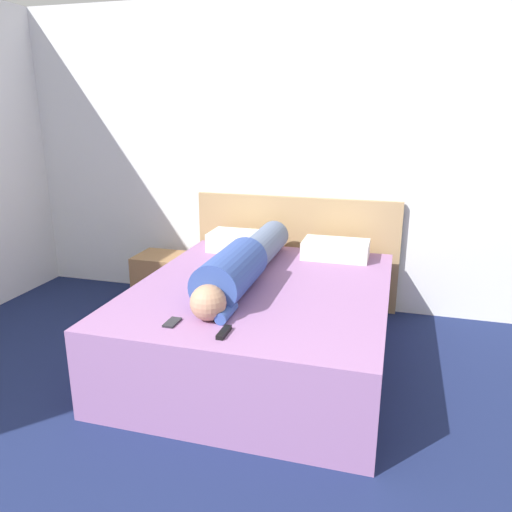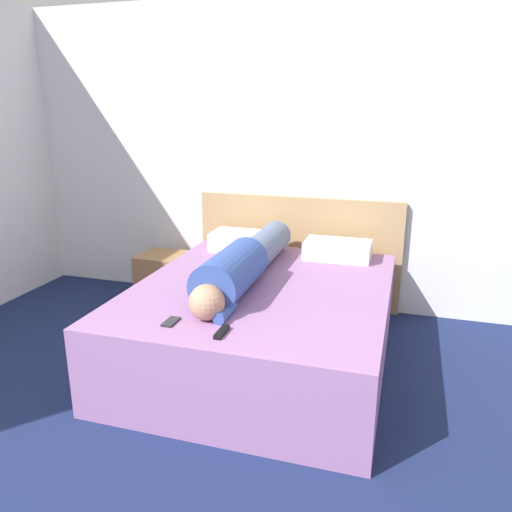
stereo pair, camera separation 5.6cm
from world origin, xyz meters
The scene contains 9 objects.
wall_back centered at (0.00, 3.50, 1.30)m, with size 6.25×0.06×2.60m.
bed centered at (0.02, 2.32, 0.28)m, with size 1.68×2.00×0.56m.
headboard centered at (0.02, 3.43, 0.49)m, with size 1.80×0.04×0.98m.
nightstand centered at (-1.14, 3.11, 0.23)m, with size 0.43×0.39×0.45m.
person_lying centered at (-0.12, 2.34, 0.69)m, with size 0.30×1.66×0.30m.
pillow_near_headboard centered at (-0.36, 3.10, 0.64)m, with size 0.55×0.32×0.15m.
pillow_second centered at (0.42, 3.10, 0.63)m, with size 0.52×0.32×0.14m.
tv_remote centered at (0.03, 1.52, 0.57)m, with size 0.04×0.15×0.02m.
cell_phone centered at (-0.29, 1.57, 0.56)m, with size 0.06×0.13×0.01m.
Camera 1 is at (0.87, -0.77, 1.72)m, focal length 35.00 mm.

